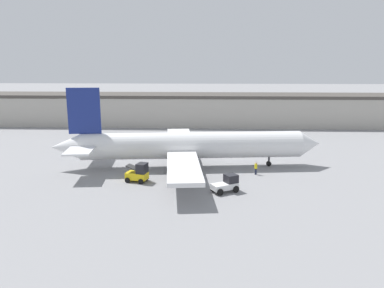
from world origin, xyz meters
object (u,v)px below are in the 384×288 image
baggage_tug (227,184)px  airplane (185,146)px  belt_loader_truck (138,173)px  ground_crew_worker (256,168)px

baggage_tug → airplane: bearing=88.3°
baggage_tug → belt_loader_truck: bearing=133.0°
airplane → ground_crew_worker: airplane is taller
airplane → ground_crew_worker: (9.66, -3.01, -2.24)m
airplane → belt_loader_truck: airplane is taller
airplane → ground_crew_worker: bearing=-23.3°
airplane → ground_crew_worker: size_ratio=22.38×
airplane → ground_crew_worker: 10.36m
ground_crew_worker → belt_loader_truck: (-15.17, -3.66, 0.19)m
airplane → belt_loader_truck: bearing=-135.5°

